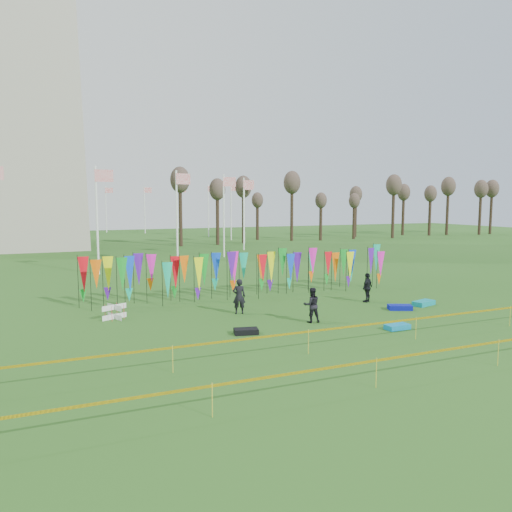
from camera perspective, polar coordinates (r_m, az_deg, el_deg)
name	(u,v)px	position (r m, az deg, el deg)	size (l,w,h in m)	color
ground	(323,332)	(21.25, 7.62, -8.59)	(160.00, 160.00, 0.00)	#225016
flagpole_ring	(8,213)	(65.66, -26.47, 4.38)	(57.40, 56.16, 8.00)	white
banner_row	(251,268)	(28.34, -0.53, -1.41)	(18.64, 0.64, 2.52)	black
caution_tape_near	(352,328)	(18.97, 10.89, -8.03)	(26.00, 0.02, 0.90)	yellow
caution_tape_far	(420,355)	(16.23, 18.25, -10.71)	(26.00, 0.02, 0.90)	yellow
tree_line	(356,196)	(74.90, 11.33, 6.73)	(53.92, 1.92, 7.84)	#3C2A1E
box_kite	(114,312)	(24.05, -15.87, -6.16)	(0.63, 0.63, 0.70)	red
person_left	(239,296)	(24.18, -1.95, -4.63)	(0.62, 0.46, 1.71)	black
person_mid	(312,305)	(22.63, 6.38, -5.58)	(0.77, 0.48, 1.59)	black
person_right	(367,288)	(27.61, 12.62, -3.54)	(0.93, 0.53, 1.59)	black
kite_bag_turquoise	(397,327)	(22.29, 15.84, -7.79)	(1.06, 0.53, 0.21)	#0C85BD
kite_bag_blue	(400,307)	(26.21, 16.12, -5.66)	(1.15, 0.60, 0.24)	#0A13A3
kite_bag_black	(246,331)	(20.72, -1.14, -8.59)	(0.98, 0.57, 0.23)	black
kite_bag_teal	(424,303)	(27.65, 18.61, -5.12)	(1.29, 0.62, 0.25)	#0B919F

